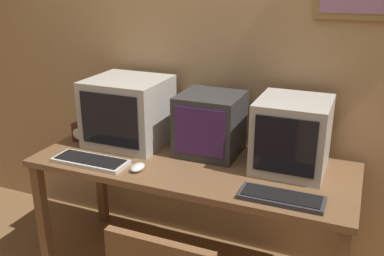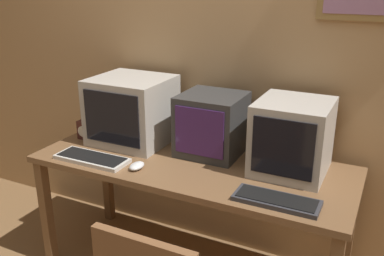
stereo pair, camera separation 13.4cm
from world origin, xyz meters
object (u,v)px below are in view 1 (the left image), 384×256
object	(u,v)px
monitor_left	(128,111)
monitor_center	(210,124)
keyboard_main	(91,161)
mouse_near_keyboard	(138,167)
desk_clock	(81,132)
monitor_right	(292,135)
keyboard_side	(281,198)

from	to	relation	value
monitor_left	monitor_center	world-z (taller)	monitor_left
monitor_center	keyboard_main	distance (m)	0.71
keyboard_main	mouse_near_keyboard	bearing A→B (deg)	3.85
monitor_center	desk_clock	distance (m)	0.83
monitor_center	keyboard_main	bearing A→B (deg)	-144.05
keyboard_main	monitor_right	bearing A→B (deg)	19.41
monitor_left	desk_clock	size ratio (longest dim) A/B	3.86
keyboard_main	desk_clock	xyz separation A→B (m)	(-0.25, 0.25, 0.05)
monitor_right	mouse_near_keyboard	world-z (taller)	monitor_right
monitor_left	keyboard_side	world-z (taller)	monitor_left
keyboard_side	monitor_right	bearing A→B (deg)	94.93
keyboard_side	desk_clock	distance (m)	1.34
monitor_left	keyboard_side	bearing A→B (deg)	-19.50
monitor_left	mouse_near_keyboard	distance (m)	0.46
monitor_right	mouse_near_keyboard	bearing A→B (deg)	-155.17
monitor_left	monitor_right	size ratio (longest dim) A/B	1.14
keyboard_main	keyboard_side	xyz separation A→B (m)	(1.06, -0.00, 0.00)
monitor_center	mouse_near_keyboard	size ratio (longest dim) A/B	3.36
monitor_right	desk_clock	world-z (taller)	monitor_right
monitor_right	keyboard_side	distance (m)	0.41
keyboard_main	desk_clock	size ratio (longest dim) A/B	3.65
monitor_right	desk_clock	size ratio (longest dim) A/B	3.39
monitor_left	desk_clock	world-z (taller)	monitor_left
keyboard_main	monitor_left	bearing A→B (deg)	83.66
monitor_center	mouse_near_keyboard	bearing A→B (deg)	-124.97
monitor_right	monitor_left	bearing A→B (deg)	-179.80
mouse_near_keyboard	desk_clock	xyz separation A→B (m)	(-0.54, 0.23, 0.04)
monitor_left	mouse_near_keyboard	xyz separation A→B (m)	(0.25, -0.34, -0.18)
mouse_near_keyboard	monitor_center	bearing A→B (deg)	55.03
keyboard_side	mouse_near_keyboard	xyz separation A→B (m)	(-0.77, 0.02, 0.00)
monitor_left	keyboard_main	size ratio (longest dim) A/B	1.06
mouse_near_keyboard	desk_clock	size ratio (longest dim) A/B	0.89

